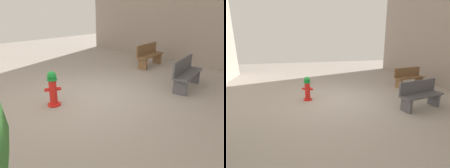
{
  "view_description": "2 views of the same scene",
  "coord_description": "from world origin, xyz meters",
  "views": [
    {
      "loc": [
        3.73,
        4.63,
        2.47
      ],
      "look_at": [
        0.73,
        1.49,
        0.92
      ],
      "focal_mm": 35.41,
      "sensor_mm": 36.0,
      "label": 1
    },
    {
      "loc": [
        1.47,
        5.95,
        2.26
      ],
      "look_at": [
        0.26,
        1.01,
        0.91
      ],
      "focal_mm": 26.43,
      "sensor_mm": 36.0,
      "label": 2
    }
  ],
  "objects": [
    {
      "name": "fire_hydrant",
      "position": [
        1.17,
        -0.24,
        0.47
      ],
      "size": [
        0.42,
        0.4,
        0.93
      ],
      "color": "red",
      "rests_on": "ground_plane"
    },
    {
      "name": "bench_far",
      "position": [
        -2.49,
        1.47,
        0.49
      ],
      "size": [
        1.69,
        0.75,
        0.95
      ],
      "color": "#4C4C51",
      "rests_on": "ground_plane"
    },
    {
      "name": "ground_plane",
      "position": [
        0.0,
        0.0,
        0.0
      ],
      "size": [
        23.4,
        23.4,
        0.0
      ],
      "primitive_type": "plane",
      "color": "gray"
    },
    {
      "name": "bench_near",
      "position": [
        -3.84,
        -0.98,
        0.49
      ],
      "size": [
        1.64,
        0.67,
        0.95
      ],
      "color": "brown",
      "rests_on": "ground_plane"
    }
  ]
}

